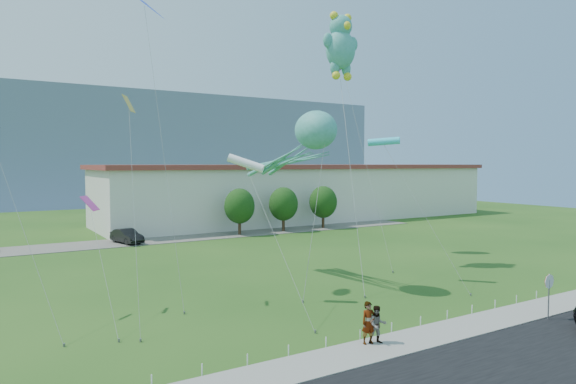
# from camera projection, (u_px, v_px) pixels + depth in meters

# --- Properties ---
(ground) EXTENTS (160.00, 160.00, 0.00)m
(ground) POSITION_uv_depth(u_px,v_px,m) (359.00, 329.00, 25.97)
(ground) COLOR #224914
(ground) RESTS_ON ground
(sidewalk) EXTENTS (80.00, 2.50, 0.10)m
(sidewalk) POSITION_uv_depth(u_px,v_px,m) (397.00, 344.00, 23.63)
(sidewalk) COLOR gray
(sidewalk) RESTS_ON ground
(parking_strip) EXTENTS (70.00, 6.00, 0.06)m
(parking_strip) POSITION_uv_depth(u_px,v_px,m) (153.00, 240.00, 55.74)
(parking_strip) COLOR #59544C
(parking_strip) RESTS_ON ground
(hill_ridge) EXTENTS (160.00, 50.00, 25.00)m
(hill_ridge) POSITION_uv_depth(u_px,v_px,m) (50.00, 147.00, 127.36)
(hill_ridge) COLOR slate
(hill_ridge) RESTS_ON ground
(warehouse) EXTENTS (61.00, 15.00, 8.20)m
(warehouse) POSITION_uv_depth(u_px,v_px,m) (306.00, 192.00, 76.76)
(warehouse) COLOR beige
(warehouse) RESTS_ON ground
(stop_sign) EXTENTS (0.80, 0.07, 2.50)m
(stop_sign) POSITION_uv_depth(u_px,v_px,m) (549.00, 286.00, 27.26)
(stop_sign) COLOR slate
(stop_sign) RESTS_ON ground
(rope_fence) EXTENTS (26.05, 0.05, 0.50)m
(rope_fence) POSITION_uv_depth(u_px,v_px,m) (376.00, 331.00, 24.85)
(rope_fence) COLOR white
(rope_fence) RESTS_ON ground
(tree_near) EXTENTS (3.60, 3.60, 5.47)m
(tree_near) POSITION_uv_depth(u_px,v_px,m) (239.00, 206.00, 59.93)
(tree_near) COLOR #3F2B19
(tree_near) RESTS_ON ground
(tree_mid) EXTENTS (3.60, 3.60, 5.47)m
(tree_mid) POSITION_uv_depth(u_px,v_px,m) (283.00, 204.00, 63.07)
(tree_mid) COLOR #3F2B19
(tree_mid) RESTS_ON ground
(tree_far) EXTENTS (3.60, 3.60, 5.47)m
(tree_far) POSITION_uv_depth(u_px,v_px,m) (323.00, 202.00, 66.21)
(tree_far) COLOR #3F2B19
(tree_far) RESTS_ON ground
(pedestrian_left) EXTENTS (0.77, 0.56, 1.95)m
(pedestrian_left) POSITION_uv_depth(u_px,v_px,m) (369.00, 323.00, 23.48)
(pedestrian_left) COLOR gray
(pedestrian_left) RESTS_ON sidewalk
(pedestrian_right) EXTENTS (1.04, 0.94, 1.74)m
(pedestrian_right) POSITION_uv_depth(u_px,v_px,m) (378.00, 325.00, 23.52)
(pedestrian_right) COLOR gray
(pedestrian_right) RESTS_ON sidewalk
(parked_car_black) EXTENTS (2.65, 4.80, 1.50)m
(parked_car_black) POSITION_uv_depth(u_px,v_px,m) (127.00, 236.00, 53.44)
(parked_car_black) COLOR black
(parked_car_black) RESTS_ON parking_strip
(octopus_kite) EXTENTS (3.64, 9.37, 11.78)m
(octopus_kite) POSITION_uv_depth(u_px,v_px,m) (303.00, 144.00, 34.51)
(octopus_kite) COLOR teal
(octopus_kite) RESTS_ON ground
(teddy_bear_kite) EXTENTS (6.62, 10.14, 20.43)m
(teddy_bear_kite) POSITION_uv_depth(u_px,v_px,m) (341.00, 45.00, 41.12)
(teddy_bear_kite) COLOR teal
(teddy_bear_kite) RESTS_ON ground
(small_kite_blue) EXTENTS (1.80, 6.70, 19.21)m
(small_kite_blue) POSITION_uv_depth(u_px,v_px,m) (145.00, 10.00, 32.32)
(small_kite_blue) COLOR blue
(small_kite_blue) RESTS_ON ground
(small_kite_white) EXTENTS (0.55, 8.15, 8.82)m
(small_kite_white) POSITION_uv_depth(u_px,v_px,m) (246.00, 164.00, 30.56)
(small_kite_white) COLOR white
(small_kite_white) RESTS_ON ground
(small_kite_cyan) EXTENTS (2.33, 7.14, 10.34)m
(small_kite_cyan) POSITION_uv_depth(u_px,v_px,m) (385.00, 143.00, 35.85)
(small_kite_cyan) COLOR #36D5F7
(small_kite_cyan) RESTS_ON ground
(small_kite_yellow) EXTENTS (2.15, 7.71, 12.30)m
(small_kite_yellow) POSITION_uv_depth(u_px,v_px,m) (130.00, 127.00, 29.36)
(small_kite_yellow) COLOR gold
(small_kite_yellow) RESTS_ON ground
(small_kite_pink) EXTENTS (1.29, 6.82, 6.55)m
(small_kite_pink) POSITION_uv_depth(u_px,v_px,m) (92.00, 214.00, 28.39)
(small_kite_pink) COLOR #F336A0
(small_kite_pink) RESTS_ON ground
(small_kite_purple) EXTENTS (2.95, 9.96, 18.59)m
(small_kite_purple) POSITION_uv_depth(u_px,v_px,m) (342.00, 64.00, 46.93)
(small_kite_purple) COLOR purple
(small_kite_purple) RESTS_ON ground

